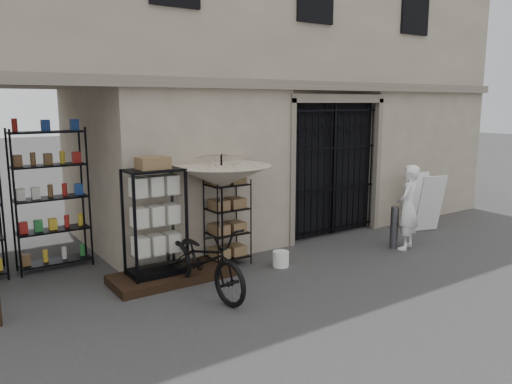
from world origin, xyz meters
TOP-DOWN VIEW (x-y plane):
  - ground at (0.00, 0.00)m, footprint 80.00×80.00m
  - main_building at (0.00, 4.00)m, footprint 14.00×4.00m
  - shop_recess at (-4.50, 2.80)m, footprint 3.00×1.70m
  - shop_shelving at (-4.55, 3.30)m, footprint 2.70×0.50m
  - iron_gate at (1.75, 2.28)m, footprint 2.50×0.21m
  - step_platform at (-2.40, 1.55)m, footprint 2.00×0.90m
  - display_cabinet at (-2.65, 1.57)m, footprint 0.97×0.72m
  - wire_rack at (-1.20, 1.72)m, footprint 0.69×0.49m
  - market_umbrella at (-1.42, 1.55)m, footprint 1.67×1.69m
  - white_bucket at (-0.48, 1.07)m, footprint 0.31×0.31m
  - bicycle at (-2.25, 0.73)m, footprint 0.84×1.16m
  - steel_bollard at (2.09, 0.68)m, footprint 0.19×0.19m
  - shopkeeper at (2.27, 0.53)m, footprint 1.29×1.81m
  - easel_sign at (3.82, 1.27)m, footprint 0.79×0.86m

SIDE VIEW (x-z plane):
  - ground at x=0.00m, z-range 0.00..0.00m
  - bicycle at x=-2.25m, z-range -1.03..1.03m
  - shopkeeper at x=2.27m, z-range -0.20..0.20m
  - step_platform at x=-2.40m, z-range 0.00..0.15m
  - white_bucket at x=-0.48m, z-range 0.00..0.28m
  - steel_bollard at x=2.09m, z-range 0.00..0.86m
  - easel_sign at x=3.82m, z-range 0.02..1.31m
  - wire_rack at x=-1.20m, z-range -0.02..1.56m
  - display_cabinet at x=-2.65m, z-range -0.01..1.87m
  - shop_shelving at x=-4.55m, z-range 0.00..2.50m
  - iron_gate at x=1.75m, z-range 0.00..3.00m
  - shop_recess at x=-4.50m, z-range 0.00..3.00m
  - market_umbrella at x=-1.42m, z-range 0.54..3.00m
  - main_building at x=0.00m, z-range 0.00..9.00m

